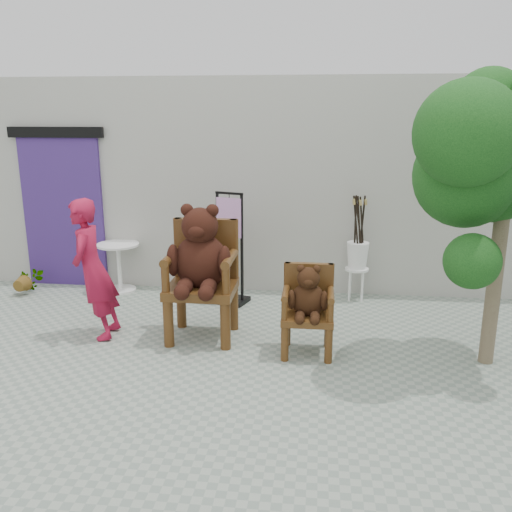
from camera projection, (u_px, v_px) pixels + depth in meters
The scene contains 11 objects.
ground_plane at pixel (242, 372), 5.42m from camera, with size 60.00×60.00×0.00m, color gray.
back_wall at pixel (270, 184), 8.01m from camera, with size 9.00×1.00×3.00m, color #AFAEA4.
doorway at pixel (63, 208), 7.93m from camera, with size 1.40×0.11×2.33m.
chair_big at pixel (201, 262), 6.07m from camera, with size 0.76×0.82×1.56m.
chair_small at pixel (308, 301), 5.72m from camera, with size 0.54×0.53×0.99m.
person at pixel (93, 270), 6.10m from camera, with size 0.58×0.38×1.60m, color maroon.
cafe_table at pixel (119, 261), 7.80m from camera, with size 0.60×0.60×0.70m.
display_stand at pixel (230, 261), 7.28m from camera, with size 0.54×0.48×1.51m.
stool_bucket at pixel (358, 255), 7.37m from camera, with size 0.32×0.32×1.45m.
tree at pixel (494, 154), 5.09m from camera, with size 1.76×1.57×3.07m.
potted_plant at pixel (27, 280), 7.75m from camera, with size 0.36×0.31×0.40m, color #0E3410.
Camera 1 is at (0.71, -4.89, 2.51)m, focal length 38.00 mm.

